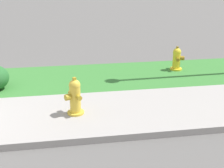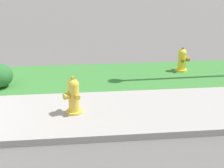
# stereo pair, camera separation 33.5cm
# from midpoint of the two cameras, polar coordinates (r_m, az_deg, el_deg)

# --- Properties ---
(fire_hydrant_at_driveway) EXTENTS (0.37, 0.38, 0.73)m
(fire_hydrant_at_driveway) POSITION_cam_midpoint_polar(r_m,az_deg,el_deg) (5.89, -5.45, -2.22)
(fire_hydrant_at_driveway) COLOR gold
(fire_hydrant_at_driveway) RESTS_ON ground
(fire_hydrant_far_end) EXTENTS (0.37, 0.40, 0.66)m
(fire_hydrant_far_end) POSITION_cam_midpoint_polar(r_m,az_deg,el_deg) (8.65, 13.79, 4.29)
(fire_hydrant_far_end) COLOR yellow
(fire_hydrant_far_end) RESTS_ON ground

